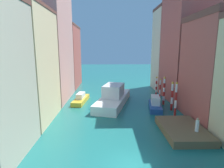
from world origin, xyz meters
TOP-DOWN VIEW (x-y plane):
  - ground_plane at (0.00, 24.50)m, footprint 154.00×154.00m
  - building_left_1 at (-12.34, 10.13)m, footprint 6.60×8.86m
  - building_left_2 at (-12.34, 20.85)m, footprint 6.60×11.95m
  - building_left_3 at (-12.34, 32.58)m, footprint 6.60×11.12m
  - building_right_1 at (12.34, 9.88)m, footprint 6.60×9.29m
  - building_right_2 at (12.34, 20.10)m, footprint 6.60×10.51m
  - building_right_3 at (12.34, 28.99)m, footprint 6.60×7.23m
  - waterfront_dock at (6.56, 5.75)m, footprint 4.50×6.83m
  - person_on_dock at (7.51, 4.48)m, footprint 0.36×0.36m
  - mooring_pole_0 at (7.68, 11.17)m, footprint 0.33×0.33m
  - mooring_pole_1 at (8.00, 13.56)m, footprint 0.39×0.39m
  - mooring_pole_2 at (7.68, 16.55)m, footprint 0.38×0.38m
  - mooring_pole_3 at (8.05, 20.16)m, footprint 0.28×0.28m
  - mooring_pole_4 at (8.14, 23.05)m, footprint 0.38×0.38m
  - vaporetto_white at (-0.81, 16.99)m, footprint 6.93×13.10m
  - gondola_black at (-1.10, 30.40)m, footprint 3.68×8.54m
  - motorboat_0 at (5.66, 14.29)m, footprint 2.73×5.82m
  - motorboat_1 at (-6.58, 18.30)m, footprint 2.48×6.46m

SIDE VIEW (x-z plane):
  - ground_plane at x=0.00m, z-range 0.00..0.00m
  - gondola_black at x=-1.10m, z-range 0.00..0.41m
  - waterfront_dock at x=6.56m, z-range 0.00..0.78m
  - motorboat_1 at x=-6.58m, z-range -0.27..1.41m
  - motorboat_0 at x=5.66m, z-range -0.28..1.78m
  - vaporetto_white at x=-0.81m, z-range -0.52..2.89m
  - person_on_dock at x=7.51m, z-range 0.72..2.23m
  - mooring_pole_4 at x=8.14m, z-range 0.05..3.90m
  - mooring_pole_3 at x=8.05m, z-range 0.04..3.92m
  - mooring_pole_1 at x=8.00m, z-range 0.06..4.53m
  - mooring_pole_2 at x=7.68m, z-range 0.06..4.83m
  - mooring_pole_0 at x=7.68m, z-range 0.05..4.91m
  - building_right_1 at x=12.34m, z-range 0.01..13.70m
  - building_left_1 at x=-12.34m, z-range 0.01..14.51m
  - building_left_3 at x=-12.34m, z-range 0.01..14.94m
  - building_right_3 at x=12.34m, z-range 0.01..18.46m
  - building_left_2 at x=-12.34m, z-range 0.01..21.13m
  - building_right_2 at x=12.34m, z-range 0.01..21.41m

